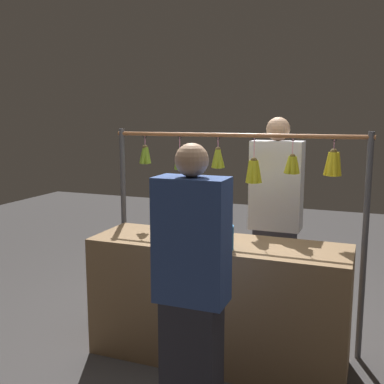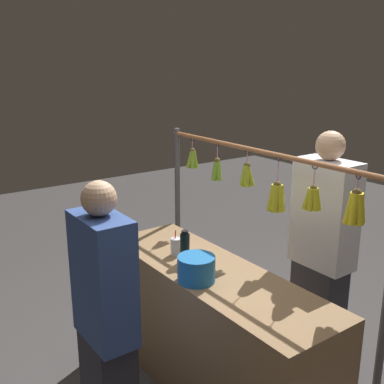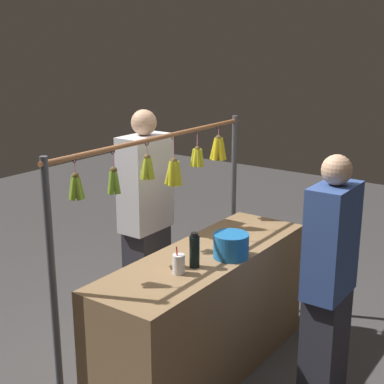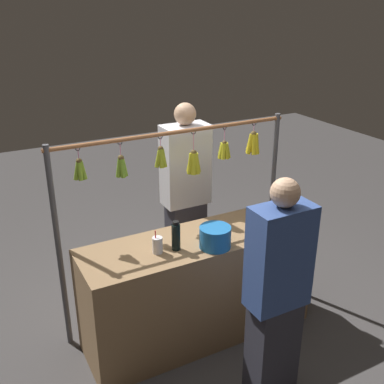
{
  "view_description": "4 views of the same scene",
  "coord_description": "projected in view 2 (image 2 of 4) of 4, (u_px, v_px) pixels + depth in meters",
  "views": [
    {
      "loc": [
        -1.0,
        3.09,
        1.79
      ],
      "look_at": [
        0.2,
        0.0,
        1.25
      ],
      "focal_mm": 43.47,
      "sensor_mm": 36.0,
      "label": 1
    },
    {
      "loc": [
        -2.18,
        1.74,
        2.22
      ],
      "look_at": [
        0.24,
        0.0,
        1.38
      ],
      "focal_mm": 43.67,
      "sensor_mm": 36.0,
      "label": 2
    },
    {
      "loc": [
        2.9,
        1.95,
        2.29
      ],
      "look_at": [
        0.15,
        0.0,
        1.36
      ],
      "focal_mm": 52.02,
      "sensor_mm": 36.0,
      "label": 3
    },
    {
      "loc": [
        1.51,
        2.75,
        2.61
      ],
      "look_at": [
        0.06,
        0.0,
        1.3
      ],
      "focal_mm": 43.14,
      "sensor_mm": 36.0,
      "label": 4
    }
  ],
  "objects": [
    {
      "name": "water_bottle",
      "position": [
        185.0,
        247.0,
        3.15
      ],
      "size": [
        0.07,
        0.07,
        0.23
      ],
      "color": "black",
      "rests_on": "market_counter"
    },
    {
      "name": "market_counter",
      "position": [
        213.0,
        332.0,
        3.16
      ],
      "size": [
        1.86,
        0.58,
        0.9
      ],
      "primitive_type": "cube",
      "color": "olive",
      "rests_on": "ground"
    },
    {
      "name": "blue_bucket",
      "position": [
        196.0,
        269.0,
        2.89
      ],
      "size": [
        0.24,
        0.24,
        0.16
      ],
      "primitive_type": "cylinder",
      "color": "#1D65AC",
      "rests_on": "market_counter"
    },
    {
      "name": "vendor_person",
      "position": [
        321.0,
        260.0,
        3.25
      ],
      "size": [
        0.42,
        0.23,
        1.78
      ],
      "color": "#2D2D38",
      "rests_on": "ground"
    },
    {
      "name": "customer_person",
      "position": [
        106.0,
        332.0,
        2.5
      ],
      "size": [
        0.39,
        0.21,
        1.65
      ],
      "color": "#2D2D38",
      "rests_on": "ground"
    },
    {
      "name": "drink_cup",
      "position": [
        176.0,
        247.0,
        3.28
      ],
      "size": [
        0.08,
        0.08,
        0.18
      ],
      "color": "silver",
      "rests_on": "market_counter"
    },
    {
      "name": "display_rack",
      "position": [
        265.0,
        215.0,
        3.11
      ],
      "size": [
        2.03,
        0.13,
        1.69
      ],
      "color": "#4C4C51",
      "rests_on": "ground"
    }
  ]
}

